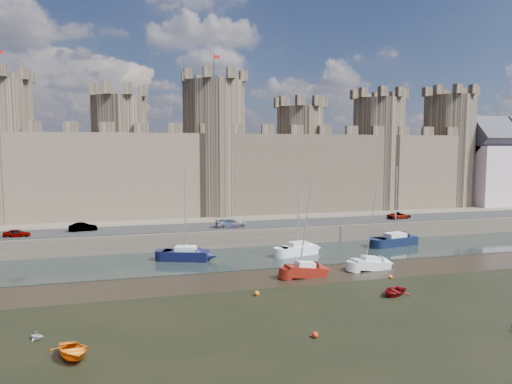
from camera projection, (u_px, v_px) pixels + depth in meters
ground at (297, 331)px, 34.84m from camera, size 160.00×160.00×0.00m
seaweed_patch at (330, 367)px, 29.07m from camera, size 70.00×34.00×0.01m
water_channel at (232, 258)px, 57.93m from camera, size 160.00×12.00×0.08m
quay at (195, 212)px, 92.44m from camera, size 160.00×60.00×2.50m
road at (218, 226)px, 67.31m from camera, size 160.00×7.00×0.10m
castle at (200, 162)px, 79.76m from camera, size 108.50×11.00×29.00m
car_0 at (17, 233)px, 58.87m from camera, size 3.31×1.57×1.09m
car_1 at (83, 227)px, 63.06m from camera, size 3.90×1.76×1.24m
car_2 at (231, 223)px, 66.20m from camera, size 4.63×1.97×1.33m
car_3 at (399, 216)px, 74.45m from camera, size 4.25×2.43×1.12m
sailboat_1 at (186, 254)px, 56.71m from camera, size 6.00×3.95×11.22m
sailboat_2 at (298, 249)px, 59.65m from camera, size 5.42×3.08×11.01m
sailboat_3 at (395, 240)px, 65.63m from camera, size 6.85×3.68×11.40m
sailboat_4 at (305, 270)px, 49.67m from camera, size 4.63×2.16×10.50m
sailboat_5 at (371, 263)px, 52.72m from camera, size 4.66×2.16×9.74m
dinghy_0 at (73, 353)px, 30.24m from camera, size 3.60×4.29×0.76m
dinghy_3 at (37, 336)px, 33.24m from camera, size 1.56×1.53×0.62m
dinghy_4 at (394, 292)px, 43.38m from camera, size 3.93×3.57×0.67m
buoy_1 at (257, 293)px, 43.23m from camera, size 0.48×0.48×0.48m
buoy_2 at (315, 335)px, 33.59m from camera, size 0.46×0.46×0.46m
buoy_3 at (390, 277)px, 48.92m from camera, size 0.43×0.43×0.43m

